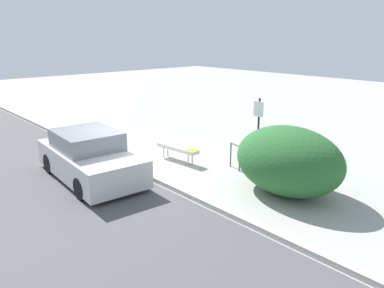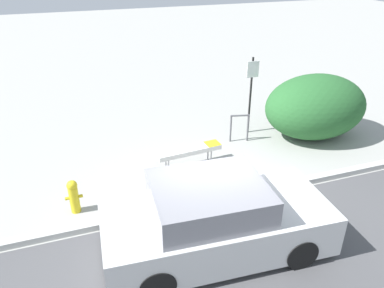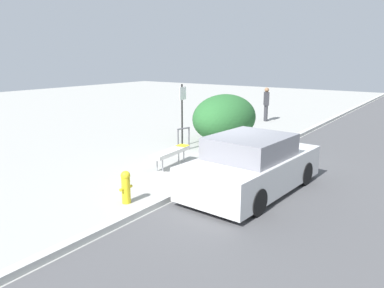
% 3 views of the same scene
% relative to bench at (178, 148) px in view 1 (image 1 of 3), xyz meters
% --- Properties ---
extents(ground_plane, '(60.00, 60.00, 0.00)m').
position_rel_bench_xyz_m(ground_plane, '(-0.08, -1.65, -0.45)').
color(ground_plane, '#9E9E99').
extents(curb, '(60.00, 0.20, 0.13)m').
position_rel_bench_xyz_m(curb, '(-0.08, -1.65, -0.39)').
color(curb, '#B7B7B2').
rests_on(curb, ground_plane).
extents(bench, '(1.71, 0.50, 0.53)m').
position_rel_bench_xyz_m(bench, '(0.00, 0.00, 0.00)').
color(bench, '#99999E').
rests_on(bench, ground_plane).
extents(bike_rack, '(0.55, 0.18, 0.83)m').
position_rel_bench_xyz_m(bike_rack, '(1.81, 0.87, 0.05)').
color(bike_rack, '#515156').
rests_on(bike_rack, ground_plane).
extents(sign_post, '(0.36, 0.08, 2.30)m').
position_rel_bench_xyz_m(sign_post, '(2.33, 1.31, 0.93)').
color(sign_post, black).
rests_on(sign_post, ground_plane).
extents(fire_hydrant, '(0.36, 0.22, 0.77)m').
position_rel_bench_xyz_m(fire_hydrant, '(-2.88, -0.97, -0.04)').
color(fire_hydrant, gold).
rests_on(fire_hydrant, ground_plane).
extents(shrub_hedge, '(3.04, 2.25, 1.84)m').
position_rel_bench_xyz_m(shrub_hedge, '(4.03, 0.50, 0.47)').
color(shrub_hedge, '#28602D').
rests_on(shrub_hedge, ground_plane).
extents(parked_car_near, '(4.17, 2.06, 1.43)m').
position_rel_bench_xyz_m(parked_car_near, '(-0.52, -2.95, 0.20)').
color(parked_car_near, black).
rests_on(parked_car_near, ground_plane).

